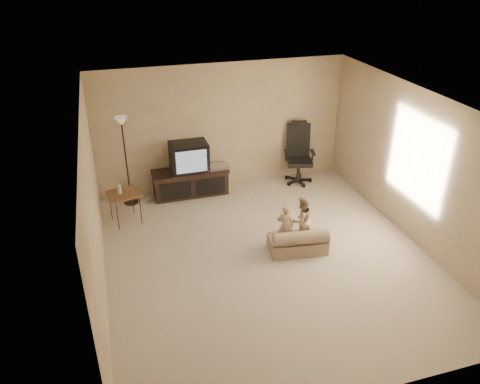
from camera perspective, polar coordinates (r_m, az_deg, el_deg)
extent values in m
plane|color=#C0AF98|center=(7.55, 3.34, -7.91)|extent=(5.50, 5.50, 0.00)
plane|color=silver|center=(6.43, 3.95, 10.52)|extent=(5.50, 5.50, 0.00)
plane|color=tan|center=(9.31, -2.16, 7.98)|extent=(5.00, 0.00, 5.00)
plane|color=tan|center=(4.85, 14.99, -13.83)|extent=(5.00, 0.00, 5.00)
plane|color=tan|center=(6.56, -17.41, -2.31)|extent=(0.00, 5.50, 5.50)
plane|color=tan|center=(8.04, 20.65, 2.84)|extent=(0.00, 5.50, 5.50)
cube|color=black|center=(9.34, -6.05, 1.09)|extent=(1.44, 0.52, 0.46)
cube|color=black|center=(9.22, -6.13, 2.55)|extent=(1.48, 0.56, 0.04)
cube|color=black|center=(9.06, -7.83, 0.12)|extent=(0.60, 0.02, 0.35)
cube|color=black|center=(9.17, -3.65, 0.69)|extent=(0.60, 0.02, 0.35)
cube|color=black|center=(9.12, -6.25, 4.32)|extent=(0.72, 0.52, 0.57)
cube|color=white|center=(8.88, -5.92, 3.68)|extent=(0.59, 0.01, 0.44)
cube|color=#ACACAE|center=(9.26, -2.65, 3.15)|extent=(0.41, 0.29, 0.06)
cylinder|color=black|center=(9.81, 7.13, 2.52)|extent=(0.07, 0.07, 0.40)
cube|color=black|center=(9.71, 7.21, 3.75)|extent=(0.61, 0.61, 0.09)
cube|color=black|center=(9.79, 7.11, 6.30)|extent=(0.51, 0.29, 0.71)
cube|color=black|center=(9.68, 7.22, 8.13)|extent=(0.32, 0.17, 0.16)
cube|color=black|center=(9.60, 5.67, 4.77)|extent=(0.14, 0.29, 0.04)
cube|color=black|center=(9.69, 8.86, 4.79)|extent=(0.14, 0.29, 0.04)
cube|color=brown|center=(8.42, -14.00, -0.25)|extent=(0.63, 0.63, 0.03)
cylinder|color=#302315|center=(8.33, -14.70, -2.86)|extent=(0.01, 0.01, 0.57)
cylinder|color=#302315|center=(8.43, -12.02, -2.17)|extent=(0.01, 0.01, 0.57)
cylinder|color=#302315|center=(8.69, -15.50, -1.65)|extent=(0.01, 0.01, 0.57)
cylinder|color=#302315|center=(8.78, -12.93, -1.00)|extent=(0.01, 0.01, 0.57)
cylinder|color=silver|center=(8.41, -14.49, 0.31)|extent=(0.07, 0.07, 0.14)
cone|color=beige|center=(8.36, -14.57, 0.91)|extent=(0.06, 0.06, 0.05)
cylinder|color=#302315|center=(9.29, -13.12, -1.20)|extent=(0.27, 0.27, 0.03)
cylinder|color=#302315|center=(8.93, -13.67, 3.37)|extent=(0.03, 0.03, 1.64)
cone|color=beige|center=(8.64, -14.28, 8.37)|extent=(0.23, 0.23, 0.15)
cube|color=gray|center=(7.69, 6.99, -6.29)|extent=(0.97, 0.60, 0.24)
cylinder|color=gray|center=(7.44, 7.42, -5.57)|extent=(0.91, 0.33, 0.22)
imported|color=tan|center=(7.65, 5.53, -4.13)|extent=(0.32, 0.27, 0.74)
imported|color=tan|center=(7.76, 7.49, -3.37)|extent=(0.45, 0.32, 0.84)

